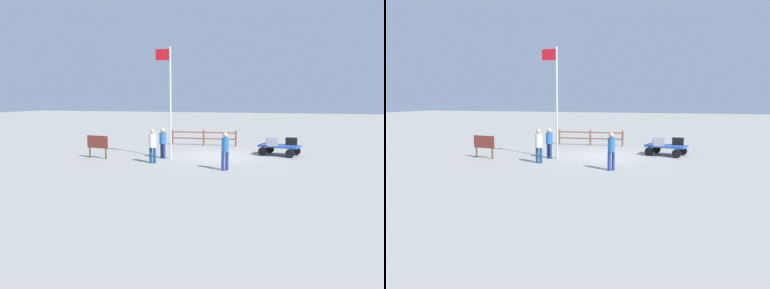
# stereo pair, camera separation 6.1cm
# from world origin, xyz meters

# --- Properties ---
(ground_plane) EXTENTS (120.00, 120.00, 0.00)m
(ground_plane) POSITION_xyz_m (0.00, 0.00, 0.00)
(ground_plane) COLOR gray
(luggage_cart) EXTENTS (2.36, 1.71, 0.57)m
(luggage_cart) POSITION_xyz_m (-3.16, -1.18, 0.44)
(luggage_cart) COLOR #284EB7
(luggage_cart) RESTS_ON ground
(suitcase_maroon) EXTENTS (0.65, 0.41, 0.34)m
(suitcase_maroon) POSITION_xyz_m (-2.70, -1.59, 0.74)
(suitcase_maroon) COLOR gray
(suitcase_maroon) RESTS_ON luggage_cart
(suitcase_tan) EXTENTS (0.60, 0.42, 0.34)m
(suitcase_tan) POSITION_xyz_m (-2.82, -0.66, 0.75)
(suitcase_tan) COLOR gray
(suitcase_tan) RESTS_ON luggage_cart
(suitcase_grey) EXTENTS (0.64, 0.38, 0.39)m
(suitcase_grey) POSITION_xyz_m (-3.78, -1.51, 0.77)
(suitcase_grey) COLOR black
(suitcase_grey) RESTS_ON luggage_cart
(worker_lead) EXTENTS (0.43, 0.43, 1.66)m
(worker_lead) POSITION_xyz_m (-1.18, 3.79, 0.95)
(worker_lead) COLOR navy
(worker_lead) RESTS_ON ground
(worker_trailing) EXTENTS (0.36, 0.36, 1.66)m
(worker_trailing) POSITION_xyz_m (2.54, 3.05, 0.96)
(worker_trailing) COLOR navy
(worker_trailing) RESTS_ON ground
(worker_supervisor) EXTENTS (0.47, 0.47, 1.59)m
(worker_supervisor) POSITION_xyz_m (2.58, 1.59, 0.93)
(worker_supervisor) COLOR navy
(worker_supervisor) RESTS_ON ground
(flagpole) EXTENTS (0.84, 0.10, 5.69)m
(flagpole) POSITION_xyz_m (2.23, 1.56, 3.28)
(flagpole) COLOR silver
(flagpole) RESTS_ON ground
(signboard) EXTENTS (1.29, 0.23, 1.19)m
(signboard) POSITION_xyz_m (5.84, 2.56, 0.79)
(signboard) COLOR #4C3319
(signboard) RESTS_ON ground
(wooden_fence) EXTENTS (4.39, 0.43, 1.03)m
(wooden_fence) POSITION_xyz_m (1.92, -4.13, 0.60)
(wooden_fence) COLOR brown
(wooden_fence) RESTS_ON ground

